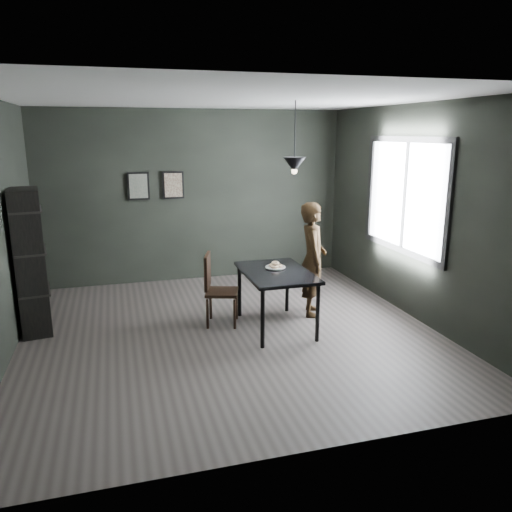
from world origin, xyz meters
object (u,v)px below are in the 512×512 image
object	(u,v)px
white_plate	(275,268)
woman	(313,259)
cafe_table	(276,277)
pendant_lamp	(294,164)
wood_chair	(215,285)
shelf_unit	(30,262)

from	to	relation	value
white_plate	woman	size ratio (longest dim) A/B	0.15
cafe_table	pendant_lamp	bearing A→B (deg)	21.80
woman	pendant_lamp	world-z (taller)	pendant_lamp
white_plate	pendant_lamp	xyz separation A→B (m)	(0.22, -0.04, 1.29)
wood_chair	woman	bearing A→B (deg)	17.97
white_plate	shelf_unit	world-z (taller)	shelf_unit
wood_chair	pendant_lamp	world-z (taller)	pendant_lamp
cafe_table	pendant_lamp	size ratio (longest dim) A/B	1.39
cafe_table	white_plate	bearing A→B (deg)	76.90
white_plate	pendant_lamp	distance (m)	1.31
wood_chair	white_plate	bearing A→B (deg)	1.72
cafe_table	shelf_unit	distance (m)	3.02
wood_chair	cafe_table	bearing A→B (deg)	-8.61
woman	pendant_lamp	xyz separation A→B (m)	(-0.38, -0.26, 1.28)
wood_chair	pendant_lamp	size ratio (longest dim) A/B	1.08
cafe_table	woman	distance (m)	0.73
woman	wood_chair	xyz separation A→B (m)	(-1.34, -0.01, -0.24)
wood_chair	pendant_lamp	xyz separation A→B (m)	(0.96, -0.24, 1.52)
white_plate	wood_chair	size ratio (longest dim) A/B	0.25
woman	cafe_table	bearing A→B (deg)	136.93
white_plate	wood_chair	world-z (taller)	wood_chair
wood_chair	shelf_unit	xyz separation A→B (m)	(-2.21, 0.38, 0.37)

